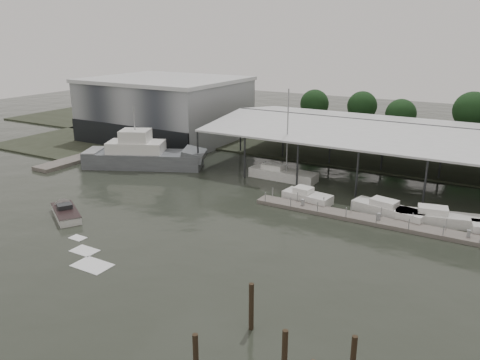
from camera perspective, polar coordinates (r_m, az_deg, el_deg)
The scene contains 13 objects.
ground at distance 44.73m, azimuth -4.56°, elevation -6.12°, with size 200.00×200.00×0.00m, color #262B23.
land_strip_far at distance 81.11m, azimuth 12.48°, elevation 4.49°, with size 140.00×30.00×0.30m.
land_strip_west at distance 91.59m, azimuth -14.73°, elevation 5.81°, with size 20.00×40.00×0.30m.
storage_warehouse at distance 82.72m, azimuth -9.01°, elevation 8.61°, with size 24.50×20.50×10.50m.
covered_boat_shed at distance 63.02m, azimuth 23.67°, elevation 5.32°, with size 58.24×24.00×6.96m.
trawler_dock at distance 73.73m, azimuth -17.80°, elevation 2.87°, with size 3.00×18.00×0.50m.
floating_dock at distance 47.80m, azimuth 17.66°, elevation -5.07°, with size 28.00×2.00×1.40m.
grey_trawler at distance 66.12m, azimuth -11.59°, elevation 2.92°, with size 17.04×11.19×8.84m.
white_sailboat at distance 59.80m, azimuth 5.14°, elevation 0.72°, with size 8.75×2.75×11.65m.
speedboat_underway at distance 51.15m, azimuth -20.54°, elevation -3.64°, with size 15.66×10.00×2.00m.
moored_cruiser_0 at distance 52.05m, azimuth 8.14°, elevation -2.03°, with size 5.59×2.87×1.70m.
moored_cruiser_1 at distance 50.13m, azimuth 17.59°, elevation -3.49°, with size 7.71×3.74×1.70m.
moored_cruiser_2 at distance 49.78m, azimuth 22.85°, elevation -4.23°, with size 8.16×3.73×1.70m.
Camera 1 is at (23.47, -33.56, 17.98)m, focal length 35.00 mm.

